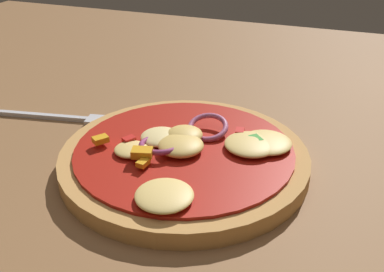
{
  "coord_description": "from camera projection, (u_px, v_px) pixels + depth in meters",
  "views": [
    {
      "loc": [
        0.16,
        -0.3,
        0.25
      ],
      "look_at": [
        0.04,
        0.03,
        0.05
      ],
      "focal_mm": 41.12,
      "sensor_mm": 36.0,
      "label": 1
    }
  ],
  "objects": [
    {
      "name": "dining_table",
      "position": [
        140.0,
        180.0,
        0.41
      ],
      "size": [
        1.23,
        1.08,
        0.03
      ],
      "color": "brown",
      "rests_on": "ground"
    },
    {
      "name": "pizza",
      "position": [
        186.0,
        156.0,
        0.39
      ],
      "size": [
        0.22,
        0.22,
        0.03
      ],
      "color": "tan",
      "rests_on": "dining_table"
    },
    {
      "name": "fork",
      "position": [
        63.0,
        118.0,
        0.48
      ],
      "size": [
        0.18,
        0.05,
        0.01
      ],
      "color": "silver",
      "rests_on": "dining_table"
    }
  ]
}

